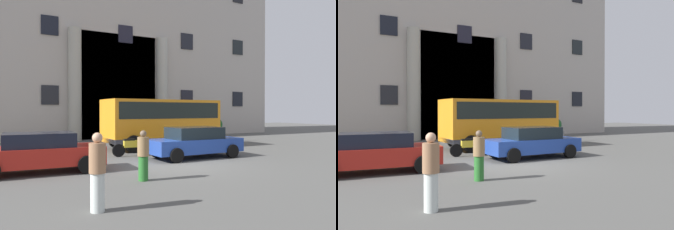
% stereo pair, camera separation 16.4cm
% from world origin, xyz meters
% --- Properties ---
extents(ground_plane, '(80.00, 64.00, 0.12)m').
position_xyz_m(ground_plane, '(0.00, 0.00, -0.06)').
color(ground_plane, '#53534F').
extents(office_building_facade, '(35.30, 9.72, 14.80)m').
position_xyz_m(office_building_facade, '(0.01, 17.47, 7.40)').
color(office_building_facade, '#AFA79E').
rests_on(office_building_facade, ground_plane).
extents(orange_minibus, '(6.64, 2.83, 2.76)m').
position_xyz_m(orange_minibus, '(2.17, 5.50, 1.65)').
color(orange_minibus, orange).
rests_on(orange_minibus, ground_plane).
extents(bus_stop_sign, '(0.44, 0.08, 2.53)m').
position_xyz_m(bus_stop_sign, '(7.14, 7.17, 1.57)').
color(bus_stop_sign, '#9F9520').
rests_on(bus_stop_sign, ground_plane).
extents(hedge_planter_entrance_left, '(1.45, 0.75, 1.56)m').
position_xyz_m(hedge_planter_entrance_left, '(9.71, 10.54, 0.75)').
color(hedge_planter_entrance_left, slate).
rests_on(hedge_planter_entrance_left, ground_plane).
extents(hedge_planter_west, '(1.90, 0.83, 1.25)m').
position_xyz_m(hedge_planter_west, '(1.61, 10.66, 0.60)').
color(hedge_planter_west, slate).
rests_on(hedge_planter_west, ground_plane).
extents(hedge_planter_entrance_right, '(1.67, 0.91, 1.30)m').
position_xyz_m(hedge_planter_entrance_right, '(6.37, 10.21, 0.63)').
color(hedge_planter_entrance_right, '#64685C').
rests_on(hedge_planter_entrance_right, ground_plane).
extents(white_taxi_kerbside, '(4.37, 2.00, 1.40)m').
position_xyz_m(white_taxi_kerbside, '(1.63, 1.26, 0.72)').
color(white_taxi_kerbside, '#21419D').
rests_on(white_taxi_kerbside, ground_plane).
extents(parked_hatchback_near, '(4.38, 2.15, 1.38)m').
position_xyz_m(parked_hatchback_near, '(-5.06, 0.77, 0.71)').
color(parked_hatchback_near, '#B32118').
rests_on(parked_hatchback_near, ground_plane).
extents(motorcycle_near_kerb, '(2.00, 0.55, 0.89)m').
position_xyz_m(motorcycle_near_kerb, '(-0.65, 3.14, 0.46)').
color(motorcycle_near_kerb, black).
rests_on(motorcycle_near_kerb, ground_plane).
extents(pedestrian_man_red_shirt, '(0.36, 0.36, 1.68)m').
position_xyz_m(pedestrian_man_red_shirt, '(-4.55, -4.49, 0.85)').
color(pedestrian_man_red_shirt, silver).
rests_on(pedestrian_man_red_shirt, ground_plane).
extents(pedestrian_woman_with_bag, '(0.36, 0.36, 1.54)m').
position_xyz_m(pedestrian_woman_with_bag, '(-2.43, -2.11, 0.77)').
color(pedestrian_woman_with_bag, '#286C29').
rests_on(pedestrian_woman_with_bag, ground_plane).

